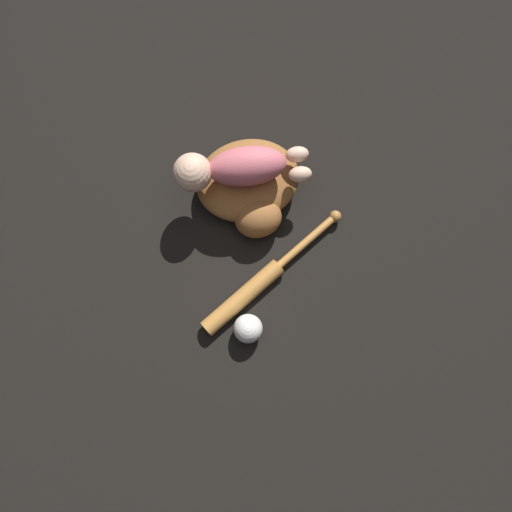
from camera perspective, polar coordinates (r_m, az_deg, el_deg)
The scene contains 5 objects.
ground_plane at distance 1.46m, azimuth -2.36°, elevation 9.98°, with size 6.00×6.00×0.00m, color black.
baseball_glove at distance 1.39m, azimuth -0.76°, elevation 7.94°, with size 0.36×0.35×0.10m.
baby_figure at distance 1.30m, azimuth -2.57°, elevation 10.01°, with size 0.36×0.18×0.10m.
baseball_bat at distance 1.35m, azimuth 0.09°, elevation -3.33°, with size 0.33×0.40×0.05m.
baseball at distance 1.32m, azimuth -0.92°, elevation -8.29°, with size 0.08×0.08×0.08m.
Camera 1 is at (-0.15, 0.53, 1.36)m, focal length 35.00 mm.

